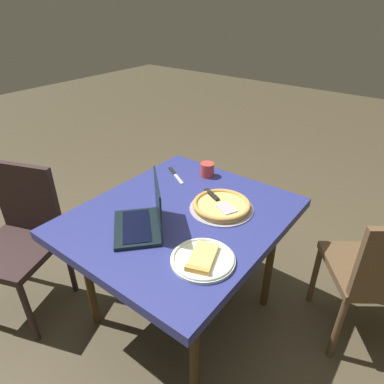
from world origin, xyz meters
name	(u,v)px	position (x,y,z in m)	size (l,w,h in m)	color
ground_plane	(183,311)	(0.00, 0.00, 0.00)	(12.00, 12.00, 0.00)	#483E2B
dining_table	(181,223)	(0.00, 0.00, 0.66)	(1.08, 0.93, 0.72)	navy
laptop	(145,218)	(0.20, -0.05, 0.77)	(0.36, 0.36, 0.25)	black
pizza_plate	(203,259)	(0.22, 0.29, 0.73)	(0.27, 0.27, 0.04)	white
pizza_tray	(221,206)	(-0.16, 0.14, 0.74)	(0.33, 0.33, 0.04)	#9C97AC
table_knife	(175,174)	(-0.31, -0.30, 0.72)	(0.13, 0.20, 0.01)	beige
drink_cup	(207,170)	(-0.41, -0.13, 0.76)	(0.08, 0.08, 0.08)	#C83D34
chair_near	(379,272)	(-0.46, 0.88, 0.48)	(0.58, 0.58, 0.84)	brown
chair_far	(20,233)	(0.46, -0.80, 0.50)	(0.54, 0.54, 0.88)	#2E201F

